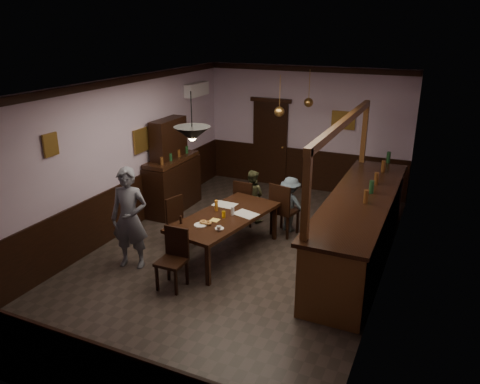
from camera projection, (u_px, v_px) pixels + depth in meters
The scene contains 31 objects.
room at pixel (237, 176), 7.92m from camera, with size 5.01×8.01×3.01m.
dining_table at pixel (225, 219), 8.25m from camera, with size 1.38×2.34×0.75m.
chair_far_left at pixel (245, 201), 9.52m from camera, with size 0.43×0.43×0.96m.
chair_far_right at pixel (283, 207), 9.01m from camera, with size 0.55×0.55×1.07m.
chair_near at pixel (174, 255), 7.29m from camera, with size 0.43×0.43×0.96m.
chair_side at pixel (179, 219), 8.65m from camera, with size 0.50×0.50×0.93m.
person_standing at pixel (130, 218), 7.78m from camera, with size 0.64×0.42×1.75m, color slate.
person_seated_left at pixel (252, 195), 9.73m from camera, with size 0.53×0.42×1.10m, color #484A2C.
person_seated_right at pixel (290, 204), 9.24m from camera, with size 0.72×0.41×1.12m, color #4D5F6E.
newspaper_left at pixel (225, 205), 8.69m from camera, with size 0.42×0.30×0.01m, color silver.
newspaper_right at pixel (246, 214), 8.27m from camera, with size 0.42×0.30×0.01m, color silver.
napkin at pixel (215, 220), 8.02m from camera, with size 0.15×0.15×0.00m, color #FCD55D.
saucer at pixel (219, 228), 7.68m from camera, with size 0.15×0.15×0.01m, color white.
coffee_cup at pixel (219, 228), 7.59m from camera, with size 0.08×0.08×0.07m, color white.
pastry_plate at pixel (201, 225), 7.81m from camera, with size 0.22×0.22×0.01m, color white.
pastry_ring_a at pixel (203, 222), 7.86m from camera, with size 0.13×0.13×0.04m, color #C68C47.
pastry_ring_b at pixel (208, 223), 7.83m from camera, with size 0.13×0.13×0.04m, color #C68C47.
soda_can at pixel (224, 214), 8.11m from camera, with size 0.07×0.07×0.12m, color #EFB114.
beer_glass at pixel (216, 206), 8.38m from camera, with size 0.06×0.06×0.20m, color #BF721E.
water_glass at pixel (233, 211), 8.21m from camera, with size 0.06×0.06×0.15m, color silver.
pepper_mill at pixel (181, 220), 7.86m from camera, with size 0.04×0.04×0.14m, color black.
sideboard at pixel (172, 174), 10.21m from camera, with size 0.55×1.54×2.03m.
bar_counter at pixel (359, 226), 8.09m from camera, with size 1.03×4.41×2.47m.
door_back at pixel (270, 144), 11.80m from camera, with size 0.90×0.06×2.10m, color black.
ac_unit at pixel (197, 90), 11.00m from camera, with size 0.20×0.85×0.30m.
picture_left_small at pixel (50, 145), 7.28m from camera, with size 0.04×0.28×0.36m.
picture_left_large at pixel (143, 140), 9.49m from camera, with size 0.04×0.62×0.48m.
picture_back at pixel (343, 120), 10.85m from camera, with size 0.55×0.04×0.42m.
pendant_iron at pixel (192, 134), 7.05m from camera, with size 0.56×0.56×0.75m.
pendant_brass_mid at pixel (279, 112), 9.12m from camera, with size 0.20×0.20×0.81m.
pendant_brass_far at pixel (309, 103), 10.16m from camera, with size 0.20×0.20×0.81m.
Camera 1 is at (3.17, -6.83, 3.96)m, focal length 35.00 mm.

